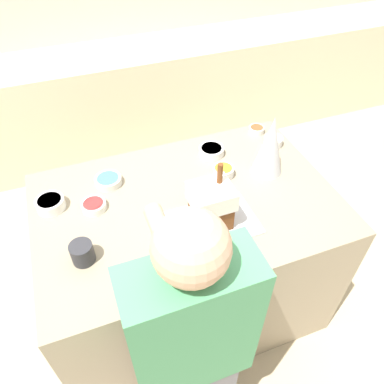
{
  "coord_description": "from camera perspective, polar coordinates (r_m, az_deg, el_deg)",
  "views": [
    {
      "loc": [
        -0.42,
        -1.2,
        2.19
      ],
      "look_at": [
        0.03,
        0.0,
        0.95
      ],
      "focal_mm": 35.0,
      "sensor_mm": 36.0,
      "label": 1
    }
  ],
  "objects": [
    {
      "name": "ground_plane",
      "position": [
        2.53,
        -0.59,
        -15.93
      ],
      "size": [
        12.0,
        12.0,
        0.0
      ],
      "primitive_type": "plane",
      "color": "#C6B28E"
    },
    {
      "name": "back_cabinet_block",
      "position": [
        3.48,
        -11.13,
        13.21
      ],
      "size": [
        6.0,
        0.6,
        0.91
      ],
      "color": "beige",
      "rests_on": "ground_plane"
    },
    {
      "name": "kitchen_island",
      "position": [
        2.15,
        -0.67,
        -9.94
      ],
      "size": [
        1.46,
        0.97,
        0.89
      ],
      "color": "gray",
      "rests_on": "ground_plane"
    },
    {
      "name": "baking_tray",
      "position": [
        1.72,
        2.79,
        -4.74
      ],
      "size": [
        0.42,
        0.28,
        0.01
      ],
      "color": "silver",
      "rests_on": "kitchen_island"
    },
    {
      "name": "gingerbread_house",
      "position": [
        1.63,
        2.94,
        -1.99
      ],
      "size": [
        0.18,
        0.16,
        0.31
      ],
      "color": "brown",
      "rests_on": "baking_tray"
    },
    {
      "name": "decorative_tree",
      "position": [
        1.92,
        11.85,
        6.94
      ],
      "size": [
        0.16,
        0.16,
        0.33
      ],
      "color": "silver",
      "rests_on": "kitchen_island"
    },
    {
      "name": "candy_bowl_center_rear",
      "position": [
        1.89,
        -20.78,
        -1.62
      ],
      "size": [
        0.13,
        0.13,
        0.05
      ],
      "color": "white",
      "rests_on": "kitchen_island"
    },
    {
      "name": "candy_bowl_far_left",
      "position": [
        1.94,
        4.78,
        3.17
      ],
      "size": [
        0.11,
        0.11,
        0.05
      ],
      "color": "silver",
      "rests_on": "kitchen_island"
    },
    {
      "name": "candy_bowl_front_corner",
      "position": [
        1.83,
        -14.75,
        -1.99
      ],
      "size": [
        0.12,
        0.12,
        0.04
      ],
      "color": "white",
      "rests_on": "kitchen_island"
    },
    {
      "name": "candy_bowl_behind_tray",
      "position": [
        1.94,
        -12.65,
        1.72
      ],
      "size": [
        0.14,
        0.14,
        0.04
      ],
      "color": "silver",
      "rests_on": "kitchen_island"
    },
    {
      "name": "candy_bowl_near_tray_left",
      "position": [
        2.2,
        12.26,
        7.63
      ],
      "size": [
        0.11,
        0.11,
        0.05
      ],
      "color": "white",
      "rests_on": "kitchen_island"
    },
    {
      "name": "candy_bowl_far_right",
      "position": [
        2.29,
        9.81,
        9.38
      ],
      "size": [
        0.09,
        0.09,
        0.04
      ],
      "color": "silver",
      "rests_on": "kitchen_island"
    },
    {
      "name": "candy_bowl_near_tray_right",
      "position": [
        2.08,
        2.97,
        6.31
      ],
      "size": [
        0.14,
        0.14,
        0.05
      ],
      "color": "silver",
      "rests_on": "kitchen_island"
    },
    {
      "name": "mug",
      "position": [
        1.62,
        -16.37,
        -8.88
      ],
      "size": [
        0.1,
        0.1,
        0.09
      ],
      "color": "#2D2D33",
      "rests_on": "kitchen_island"
    },
    {
      "name": "person",
      "position": [
        1.49,
        -0.15,
        -23.77
      ],
      "size": [
        0.41,
        0.51,
        1.56
      ],
      "color": "slate",
      "rests_on": "ground_plane"
    }
  ]
}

